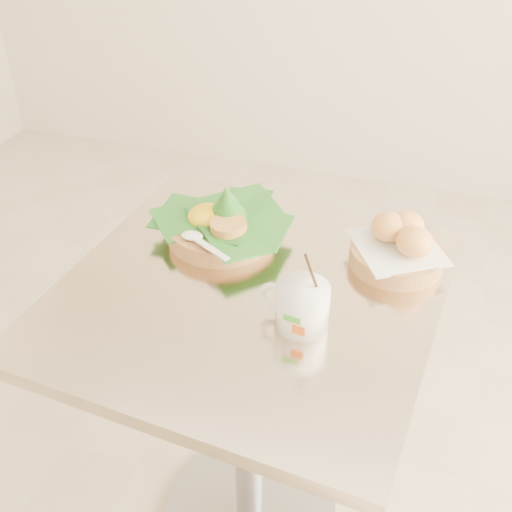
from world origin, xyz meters
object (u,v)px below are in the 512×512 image
(rice_basket, at_px, (221,222))
(cafe_table, at_px, (249,371))
(coffee_mug, at_px, (301,305))
(bread_basket, at_px, (399,246))

(rice_basket, bearing_deg, cafe_table, -54.18)
(rice_basket, xyz_separation_m, coffee_mug, (0.23, -0.21, 0.01))
(bread_basket, distance_m, coffee_mug, 0.28)
(bread_basket, xyz_separation_m, coffee_mug, (-0.14, -0.24, 0.00))
(coffee_mug, bearing_deg, cafe_table, 151.50)
(rice_basket, distance_m, bread_basket, 0.37)
(coffee_mug, bearing_deg, rice_basket, 136.56)
(rice_basket, relative_size, coffee_mug, 1.72)
(rice_basket, height_order, bread_basket, rice_basket)
(cafe_table, bearing_deg, bread_basket, 33.90)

